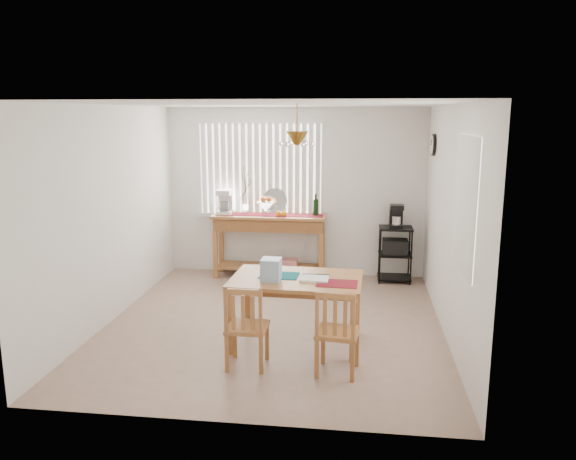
# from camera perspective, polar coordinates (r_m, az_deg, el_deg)

# --- Properties ---
(ground) EXTENTS (4.00, 4.50, 0.01)m
(ground) POSITION_cam_1_polar(r_m,az_deg,el_deg) (6.90, -1.42, -9.52)
(ground) COLOR tan
(room_shell) EXTENTS (4.20, 4.70, 2.70)m
(room_shell) POSITION_cam_1_polar(r_m,az_deg,el_deg) (6.50, -1.45, 4.61)
(room_shell) COLOR white
(room_shell) RESTS_ON ground
(sideboard) EXTENTS (1.73, 0.49, 0.98)m
(sideboard) POSITION_cam_1_polar(r_m,az_deg,el_deg) (8.63, -1.83, -0.06)
(sideboard) COLOR #AD6F3A
(sideboard) RESTS_ON ground
(sideboard_items) EXTENTS (1.65, 0.41, 0.75)m
(sideboard_items) POSITION_cam_1_polar(r_m,az_deg,el_deg) (8.63, -3.84, 2.59)
(sideboard_items) COLOR maroon
(sideboard_items) RESTS_ON sideboard
(wire_cart) EXTENTS (0.49, 0.39, 0.84)m
(wire_cart) POSITION_cam_1_polar(r_m,az_deg,el_deg) (8.59, 10.82, -1.89)
(wire_cart) COLOR black
(wire_cart) RESTS_ON ground
(cart_items) EXTENTS (0.20, 0.24, 0.34)m
(cart_items) POSITION_cam_1_polar(r_m,az_deg,el_deg) (8.50, 10.94, 1.34)
(cart_items) COLOR black
(cart_items) RESTS_ON wire_cart
(dining_table) EXTENTS (1.44, 0.96, 0.75)m
(dining_table) POSITION_cam_1_polar(r_m,az_deg,el_deg) (6.13, 0.87, -5.64)
(dining_table) COLOR #AD6F3A
(dining_table) RESTS_ON ground
(table_items) EXTENTS (1.08, 0.54, 0.24)m
(table_items) POSITION_cam_1_polar(r_m,az_deg,el_deg) (5.98, -0.60, -4.30)
(table_items) COLOR #13666F
(table_items) RESTS_ON dining_table
(chair_left) EXTENTS (0.40, 0.40, 0.86)m
(chair_left) POSITION_cam_1_polar(r_m,az_deg,el_deg) (5.65, -4.25, -9.82)
(chair_left) COLOR #AD6F3A
(chair_left) RESTS_ON ground
(chair_right) EXTENTS (0.45, 0.45, 0.87)m
(chair_right) POSITION_cam_1_polar(r_m,az_deg,el_deg) (5.52, 5.01, -10.35)
(chair_right) COLOR #AD6F3A
(chair_right) RESTS_ON ground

